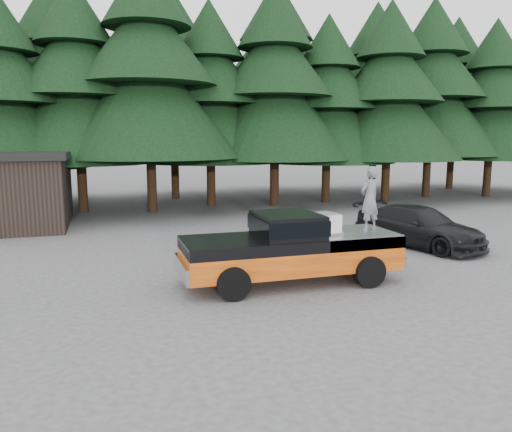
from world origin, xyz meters
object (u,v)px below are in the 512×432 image
object	(u,v)px
air_compressor	(324,225)
man_on_bed	(370,199)
pickup_truck	(290,259)
parked_car	(419,226)

from	to	relation	value
air_compressor	man_on_bed	xyz separation A→B (m)	(1.43, 0.11, 0.64)
air_compressor	man_on_bed	bearing A→B (deg)	-12.31
pickup_truck	man_on_bed	distance (m)	2.79
parked_car	pickup_truck	bearing A→B (deg)	-172.52
man_on_bed	parked_car	size ratio (longest dim) A/B	0.36
man_on_bed	pickup_truck	bearing A→B (deg)	-22.28
air_compressor	man_on_bed	distance (m)	1.57
air_compressor	man_on_bed	size ratio (longest dim) A/B	0.42
air_compressor	parked_car	distance (m)	6.21
man_on_bed	parked_car	xyz separation A→B (m)	(3.83, 3.08, -1.51)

